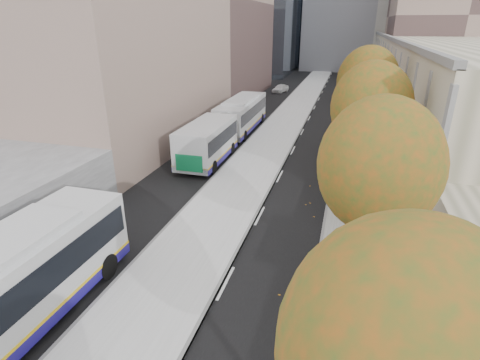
% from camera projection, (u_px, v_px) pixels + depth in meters
% --- Properties ---
extents(bus_platform, '(4.25, 150.00, 0.15)m').
position_uv_depth(bus_platform, '(278.00, 132.00, 36.12)').
color(bus_platform, '#B7B7B7').
rests_on(bus_platform, ground).
extents(sidewalk, '(4.75, 150.00, 0.08)m').
position_uv_depth(sidewalk, '(364.00, 139.00, 34.09)').
color(sidewalk, gray).
rests_on(sidewalk, ground).
extents(building_tan, '(18.00, 92.00, 8.00)m').
position_uv_depth(building_tan, '(444.00, 66.00, 55.38)').
color(building_tan, gray).
rests_on(building_tan, ground).
extents(bus_shelter, '(1.90, 4.40, 2.53)m').
position_uv_depth(bus_shelter, '(440.00, 288.00, 11.55)').
color(bus_shelter, '#383A3F').
rests_on(bus_shelter, sidewalk).
extents(tree_b, '(4.00, 4.00, 6.97)m').
position_uv_depth(tree_b, '(405.00, 356.00, 5.70)').
color(tree_b, black).
rests_on(tree_b, sidewalk).
extents(tree_c, '(4.20, 4.20, 7.28)m').
position_uv_depth(tree_c, '(379.00, 166.00, 12.71)').
color(tree_c, black).
rests_on(tree_c, sidewalk).
extents(tree_d, '(4.40, 4.40, 7.60)m').
position_uv_depth(tree_d, '(371.00, 108.00, 20.61)').
color(tree_d, black).
rests_on(tree_d, sidewalk).
extents(tree_e, '(4.60, 4.60, 7.92)m').
position_uv_depth(tree_e, '(367.00, 81.00, 28.51)').
color(tree_e, black).
rests_on(tree_e, sidewalk).
extents(bus_far, '(2.78, 18.06, 3.01)m').
position_uv_depth(bus_far, '(229.00, 124.00, 32.74)').
color(bus_far, silver).
rests_on(bus_far, ground).
extents(distant_car, '(2.37, 3.87, 1.23)m').
position_uv_depth(distant_car, '(280.00, 88.00, 57.46)').
color(distant_car, white).
rests_on(distant_car, ground).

